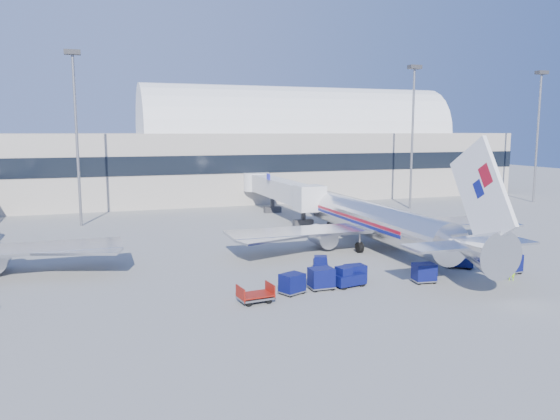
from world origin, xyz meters
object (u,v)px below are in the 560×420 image
object	(u,v)px
cart_train_a	(355,273)
cart_train_c	(292,283)
barrier_near	(456,244)
barrier_far	(506,240)
mast_west	(75,112)
jetbridge_near	(277,189)
cart_solo_near	(424,272)
mast_east	(413,116)
tug_right	(458,260)
tug_left	(320,265)
cart_train_b	(321,278)
cart_open_red	(256,296)
mast_far_east	(539,117)
ramp_worker	(512,271)
airliner_main	(378,222)
barrier_mid	(481,242)
tug_lead	(348,277)
cart_solo_far	(509,263)

from	to	relation	value
cart_train_a	cart_train_c	xyz separation A→B (m)	(-6.07, -1.39, 0.07)
barrier_near	barrier_far	xyz separation A→B (m)	(6.60, 0.00, 0.00)
cart_train_c	mast_west	bearing A→B (deg)	88.74
barrier_near	cart_train_a	distance (m)	18.09
mast_west	jetbridge_near	bearing A→B (deg)	1.68
mast_west	cart_solo_near	bearing A→B (deg)	-54.49
mast_east	tug_right	distance (m)	41.32
tug_left	cart_train_b	world-z (taller)	cart_train_b
jetbridge_near	tug_right	xyz separation A→B (m)	(5.49, -35.79, -3.21)
tug_left	cart_train_a	xyz separation A→B (m)	(1.61, -3.59, 0.03)
barrier_near	tug_left	size ratio (longest dim) A/B	1.06
cart_train_a	tug_right	bearing A→B (deg)	4.64
cart_train_c	cart_open_red	distance (m)	3.45
mast_east	barrier_near	size ratio (longest dim) A/B	7.53
mast_far_east	cart_open_red	bearing A→B (deg)	-148.05
tug_right	cart_open_red	distance (m)	20.81
tug_right	cart_solo_near	xyz separation A→B (m)	(-5.79, -3.28, 0.14)
tug_right	barrier_near	bearing A→B (deg)	90.87
cart_train_a	cart_open_red	distance (m)	9.65
tug_right	barrier_far	bearing A→B (deg)	67.22
cart_train_b	tug_right	bearing A→B (deg)	8.61
mast_far_east	mast_east	bearing A→B (deg)	180.00
mast_far_east	cart_train_b	world-z (taller)	mast_far_east
cart_open_red	cart_train_a	bearing A→B (deg)	8.49
mast_west	ramp_worker	xyz separation A→B (m)	(34.60, -40.06, -13.97)
airliner_main	cart_solo_near	world-z (taller)	airliner_main
jetbridge_near	cart_train_b	xyz separation A→B (m)	(-9.09, -38.13, -3.01)
barrier_mid	cart_train_a	distance (m)	21.07
airliner_main	jetbridge_near	xyz separation A→B (m)	(-2.40, 26.30, 1.00)
ramp_worker	cart_train_b	bearing A→B (deg)	32.76
cart_train_a	cart_solo_near	distance (m)	5.67
tug_right	cart_train_c	world-z (taller)	cart_train_c
tug_lead	tug_left	distance (m)	4.58
mast_far_east	barrier_mid	size ratio (longest dim) A/B	7.53
mast_far_east	ramp_worker	xyz separation A→B (m)	(-40.40, -40.06, -13.97)
jetbridge_near	barrier_far	world-z (taller)	jetbridge_near
cart_train_b	cart_solo_far	world-z (taller)	cart_solo_far
tug_right	tug_left	distance (m)	12.93
mast_east	barrier_mid	xyz separation A→B (m)	(-8.70, -28.00, -14.34)
cart_train_b	barrier_far	bearing A→B (deg)	19.17
airliner_main	cart_train_b	distance (m)	16.61
mast_west	tug_right	xyz separation A→B (m)	(33.09, -34.98, -14.07)
barrier_mid	tug_lead	bearing A→B (deg)	-155.50
airliner_main	ramp_worker	distance (m)	15.42
tug_right	cart_solo_far	distance (m)	4.33
cart_train_b	cart_open_red	size ratio (longest dim) A/B	0.74
tug_right	cart_solo_near	bearing A→B (deg)	-114.52
cart_train_a	cart_solo_near	size ratio (longest dim) A/B	0.88
barrier_far	tug_lead	distance (m)	25.52
mast_far_east	cart_solo_far	world-z (taller)	mast_far_east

